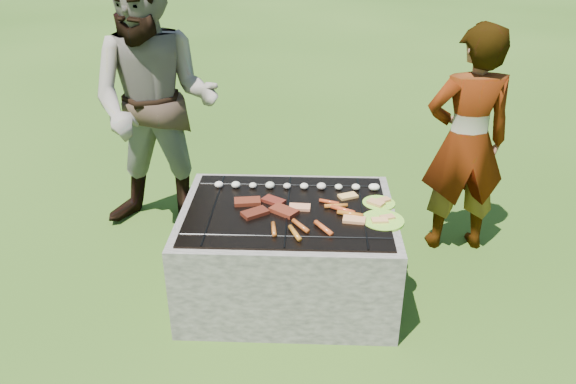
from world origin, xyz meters
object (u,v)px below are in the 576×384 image
at_px(fire_pit, 288,254).
at_px(plate_far, 379,203).
at_px(plate_near, 383,220).
at_px(bystander, 156,104).
at_px(cook, 466,142).

xyz_separation_m(fire_pit, plate_far, (0.56, 0.10, 0.33)).
bearing_deg(fire_pit, plate_near, -11.75).
bearing_deg(plate_far, bystander, 154.24).
relative_size(plate_near, cook, 0.18).
xyz_separation_m(fire_pit, cook, (1.20, 0.63, 0.53)).
height_order(plate_far, plate_near, plate_far).
relative_size(fire_pit, plate_near, 4.47).
bearing_deg(plate_far, fire_pit, -169.92).
bearing_deg(cook, bystander, -10.70).
distance_m(fire_pit, plate_near, 0.66).
distance_m(plate_near, bystander, 1.85).
bearing_deg(fire_pit, cook, 27.75).
relative_size(plate_far, plate_near, 0.92).
height_order(fire_pit, plate_near, plate_near).
bearing_deg(fire_pit, bystander, 139.32).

